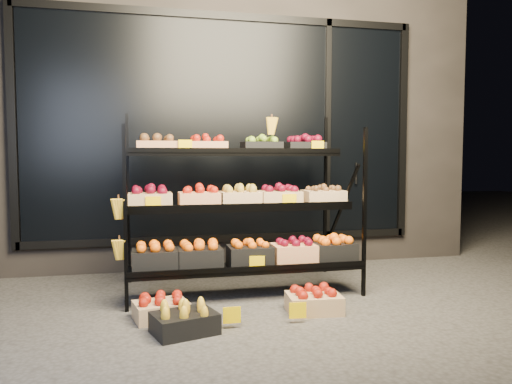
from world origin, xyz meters
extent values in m
plane|color=#514F4C|center=(0.00, 0.00, 0.00)|extent=(24.00, 24.00, 0.00)
cube|color=#2D2826|center=(0.00, 2.60, 1.75)|extent=(6.00, 2.00, 3.50)
cube|color=black|center=(0.00, 1.58, 1.55)|extent=(4.20, 0.04, 2.40)
cube|color=black|center=(0.00, 1.56, 0.34)|extent=(4.30, 0.06, 0.08)
cube|color=black|center=(0.00, 1.56, 2.76)|extent=(4.30, 0.06, 0.08)
cube|color=black|center=(-2.15, 1.56, 1.55)|extent=(0.08, 0.06, 2.50)
cube|color=black|center=(2.15, 1.56, 1.55)|extent=(0.08, 0.06, 2.50)
cube|color=black|center=(1.20, 1.56, 1.55)|extent=(0.06, 0.06, 2.50)
cylinder|color=black|center=(1.55, 1.53, 1.05)|extent=(0.02, 0.02, 0.25)
cube|color=black|center=(-1.02, 0.18, 0.75)|extent=(0.03, 0.03, 1.50)
cube|color=black|center=(1.02, 0.18, 0.75)|extent=(0.03, 0.03, 1.50)
cube|color=black|center=(-1.02, 1.15, 0.83)|extent=(0.03, 0.03, 1.66)
cube|color=black|center=(1.02, 1.15, 0.83)|extent=(0.03, 0.03, 1.66)
cube|color=black|center=(0.00, 0.35, 0.27)|extent=(2.05, 0.42, 0.03)
cube|color=black|center=(0.00, 0.15, 0.30)|extent=(2.05, 0.02, 0.05)
cube|color=black|center=(0.00, 0.65, 0.77)|extent=(2.05, 0.40, 0.03)
cube|color=black|center=(0.00, 0.46, 0.80)|extent=(2.05, 0.02, 0.05)
cube|color=black|center=(0.00, 0.95, 1.27)|extent=(2.05, 0.40, 0.03)
cube|color=black|center=(0.00, 0.76, 1.30)|extent=(2.05, 0.02, 0.05)
cube|color=tan|center=(-0.75, 0.95, 1.33)|extent=(0.38, 0.28, 0.11)
ellipsoid|color=brown|center=(-0.75, 0.95, 1.42)|extent=(0.32, 0.24, 0.07)
cube|color=tan|center=(-0.28, 0.95, 1.33)|extent=(0.38, 0.28, 0.11)
ellipsoid|color=#B3120C|center=(-0.28, 0.95, 1.42)|extent=(0.32, 0.24, 0.07)
cube|color=black|center=(0.27, 0.95, 1.33)|extent=(0.38, 0.28, 0.11)
ellipsoid|color=#82AD2B|center=(0.27, 0.95, 1.42)|extent=(0.32, 0.24, 0.07)
cube|color=black|center=(0.72, 0.95, 1.33)|extent=(0.38, 0.28, 0.11)
ellipsoid|color=maroon|center=(0.72, 0.95, 1.42)|extent=(0.32, 0.24, 0.07)
cube|color=tan|center=(-0.82, 0.65, 0.85)|extent=(0.38, 0.28, 0.14)
ellipsoid|color=maroon|center=(-0.82, 0.65, 0.95)|extent=(0.32, 0.24, 0.07)
cube|color=tan|center=(-0.38, 0.65, 0.85)|extent=(0.38, 0.28, 0.14)
ellipsoid|color=#B3120C|center=(-0.38, 0.65, 0.95)|extent=(0.32, 0.24, 0.07)
cube|color=tan|center=(-0.01, 0.65, 0.85)|extent=(0.38, 0.28, 0.14)
ellipsoid|color=gold|center=(-0.01, 0.65, 0.95)|extent=(0.32, 0.24, 0.07)
cube|color=tan|center=(0.38, 0.65, 0.85)|extent=(0.38, 0.28, 0.14)
ellipsoid|color=maroon|center=(0.38, 0.65, 0.95)|extent=(0.32, 0.24, 0.07)
cube|color=tan|center=(0.81, 0.65, 0.85)|extent=(0.38, 0.28, 0.14)
ellipsoid|color=brown|center=(0.81, 0.65, 0.95)|extent=(0.32, 0.24, 0.07)
cube|color=black|center=(-0.79, 0.35, 0.37)|extent=(0.38, 0.28, 0.18)
ellipsoid|color=orange|center=(-0.79, 0.35, 0.49)|extent=(0.32, 0.24, 0.07)
cube|color=black|center=(-0.42, 0.35, 0.37)|extent=(0.38, 0.28, 0.18)
ellipsoid|color=orange|center=(-0.42, 0.35, 0.49)|extent=(0.32, 0.24, 0.07)
cube|color=black|center=(0.02, 0.35, 0.37)|extent=(0.38, 0.28, 0.18)
ellipsoid|color=orange|center=(0.02, 0.35, 0.49)|extent=(0.32, 0.24, 0.07)
cube|color=tan|center=(0.42, 0.35, 0.37)|extent=(0.38, 0.28, 0.18)
ellipsoid|color=maroon|center=(0.42, 0.35, 0.49)|extent=(0.32, 0.24, 0.07)
cube|color=black|center=(0.80, 0.35, 0.37)|extent=(0.38, 0.28, 0.18)
ellipsoid|color=orange|center=(0.80, 0.35, 0.49)|extent=(0.32, 0.24, 0.07)
ellipsoid|color=yellow|center=(-1.07, 0.20, 0.92)|extent=(0.14, 0.08, 0.22)
ellipsoid|color=yellow|center=(-1.07, 0.20, 0.59)|extent=(0.14, 0.08, 0.22)
ellipsoid|color=yellow|center=(0.35, 0.85, 1.63)|extent=(0.14, 0.08, 0.22)
cube|color=#F8C700|center=(-0.80, 0.50, 0.84)|extent=(0.13, 0.01, 0.12)
cube|color=#F8C700|center=(0.43, 0.50, 0.84)|extent=(0.13, 0.01, 0.12)
cube|color=#F8C700|center=(0.81, 0.80, 1.34)|extent=(0.13, 0.01, 0.12)
cube|color=#F8C700|center=(-0.49, 0.80, 1.34)|extent=(0.13, 0.01, 0.12)
cube|color=#F8C700|center=(0.05, 0.20, 0.34)|extent=(0.13, 0.01, 0.12)
cube|color=#F8C700|center=(-0.27, -0.40, 0.06)|extent=(0.13, 0.01, 0.12)
cube|color=#F8C700|center=(0.23, -0.40, 0.06)|extent=(0.13, 0.01, 0.12)
cube|color=tan|center=(-0.76, -0.07, 0.07)|extent=(0.44, 0.36, 0.13)
ellipsoid|color=#B3120C|center=(-0.76, -0.07, 0.16)|extent=(0.37, 0.31, 0.07)
cube|color=black|center=(-0.61, -0.42, 0.07)|extent=(0.50, 0.42, 0.15)
ellipsoid|color=yellow|center=(-0.61, -0.42, 0.18)|extent=(0.42, 0.36, 0.07)
cube|color=tan|center=(0.43, -0.17, 0.07)|extent=(0.45, 0.35, 0.14)
ellipsoid|color=#B3120C|center=(0.43, -0.17, 0.17)|extent=(0.38, 0.29, 0.07)
camera|label=1|loc=(-0.89, -3.88, 1.24)|focal=35.00mm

